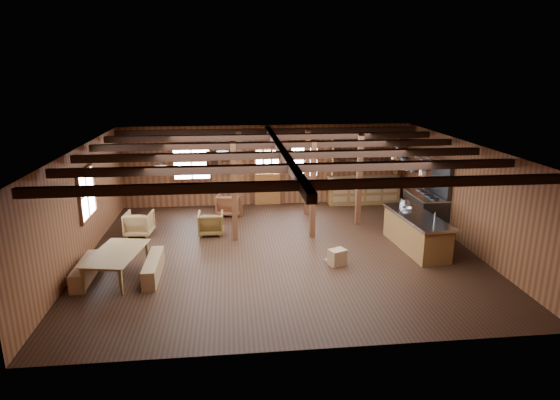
# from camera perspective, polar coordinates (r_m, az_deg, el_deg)

# --- Properties ---
(room) EXTENTS (10.04, 9.04, 2.84)m
(room) POSITION_cam_1_polar(r_m,az_deg,el_deg) (12.01, 0.19, -0.08)
(room) COLOR black
(room) RESTS_ON ground
(ceiling_joists) EXTENTS (9.80, 8.82, 0.18)m
(ceiling_joists) POSITION_cam_1_polar(r_m,az_deg,el_deg) (11.89, 0.10, 6.10)
(ceiling_joists) COLOR black
(ceiling_joists) RESTS_ON ceiling
(timber_posts) EXTENTS (3.95, 2.35, 2.80)m
(timber_posts) POSITION_cam_1_polar(r_m,az_deg,el_deg) (14.06, 1.36, 2.31)
(timber_posts) COLOR #462714
(timber_posts) RESTS_ON floor
(back_door) EXTENTS (1.02, 0.08, 2.15)m
(back_door) POSITION_cam_1_polar(r_m,az_deg,el_deg) (16.42, -1.53, 2.43)
(back_door) COLOR brown
(back_door) RESTS_ON floor
(window_back_left) EXTENTS (1.32, 0.06, 1.32)m
(window_back_left) POSITION_cam_1_polar(r_m,az_deg,el_deg) (16.29, -10.74, 4.64)
(window_back_left) COLOR white
(window_back_left) RESTS_ON wall_back
(window_back_right) EXTENTS (1.02, 0.06, 1.32)m
(window_back_right) POSITION_cam_1_polar(r_m,az_deg,el_deg) (16.43, 2.99, 4.99)
(window_back_right) COLOR white
(window_back_right) RESTS_ON wall_back
(window_left) EXTENTS (0.14, 1.24, 1.32)m
(window_left) POSITION_cam_1_polar(r_m,az_deg,el_deg) (12.90, -22.54, 0.74)
(window_left) COLOR white
(window_left) RESTS_ON wall_back
(notice_boards) EXTENTS (1.08, 0.03, 0.90)m
(notice_boards) POSITION_cam_1_polar(r_m,az_deg,el_deg) (16.22, -6.85, 4.90)
(notice_boards) COLOR silver
(notice_boards) RESTS_ON wall_back
(back_counter) EXTENTS (2.55, 0.60, 2.45)m
(back_counter) POSITION_cam_1_polar(r_m,az_deg,el_deg) (16.87, 10.14, 1.57)
(back_counter) COLOR brown
(back_counter) RESTS_ON floor
(pendant_lamps) EXTENTS (1.86, 2.36, 0.66)m
(pendant_lamps) POSITION_cam_1_polar(r_m,az_deg,el_deg) (12.75, -10.45, 4.54)
(pendant_lamps) COLOR #2E2F31
(pendant_lamps) RESTS_ON ceiling
(pot_rack) EXTENTS (0.39, 3.00, 0.45)m
(pot_rack) POSITION_cam_1_polar(r_m,az_deg,el_deg) (12.92, 15.02, 4.56)
(pot_rack) COLOR #2E2F31
(pot_rack) RESTS_ON ceiling
(kitchen_island) EXTENTS (1.08, 2.56, 1.20)m
(kitchen_island) POSITION_cam_1_polar(r_m,az_deg,el_deg) (13.02, 16.26, -3.71)
(kitchen_island) COLOR brown
(kitchen_island) RESTS_ON floor
(step_stool) EXTENTS (0.54, 0.47, 0.40)m
(step_stool) POSITION_cam_1_polar(r_m,az_deg,el_deg) (11.67, 6.99, -6.94)
(step_stool) COLOR brown
(step_stool) RESTS_ON floor
(commercial_range) EXTENTS (0.87, 1.71, 2.10)m
(commercial_range) POSITION_cam_1_polar(r_m,az_deg,el_deg) (14.90, 17.53, -0.58)
(commercial_range) COLOR #2E2F31
(commercial_range) RESTS_ON floor
(dining_table) EXTENTS (1.31, 1.96, 0.64)m
(dining_table) POSITION_cam_1_polar(r_m,az_deg,el_deg) (11.46, -19.05, -7.53)
(dining_table) COLOR olive
(dining_table) RESTS_ON floor
(bench_wall) EXTENTS (0.29, 1.55, 0.43)m
(bench_wall) POSITION_cam_1_polar(r_m,az_deg,el_deg) (11.69, -22.62, -7.99)
(bench_wall) COLOR brown
(bench_wall) RESTS_ON floor
(bench_aisle) EXTENTS (0.30, 1.62, 0.45)m
(bench_aisle) POSITION_cam_1_polar(r_m,az_deg,el_deg) (11.35, -15.17, -7.96)
(bench_aisle) COLOR brown
(bench_aisle) RESTS_ON floor
(armchair_a) EXTENTS (0.72, 0.74, 0.66)m
(armchair_a) POSITION_cam_1_polar(r_m,az_deg,el_deg) (13.75, -8.43, -2.82)
(armchair_a) COLOR brown
(armchair_a) RESTS_ON floor
(armchair_b) EXTENTS (0.91, 0.92, 0.70)m
(armchair_b) POSITION_cam_1_polar(r_m,az_deg,el_deg) (15.47, -6.20, -0.53)
(armchair_b) COLOR brown
(armchair_b) RESTS_ON floor
(armchair_c) EXTENTS (0.81, 0.83, 0.70)m
(armchair_c) POSITION_cam_1_polar(r_m,az_deg,el_deg) (14.14, -16.81, -2.75)
(armchair_c) COLOR olive
(armchair_c) RESTS_ON floor
(counter_pot) EXTENTS (0.29, 0.29, 0.17)m
(counter_pot) POSITION_cam_1_polar(r_m,az_deg,el_deg) (13.75, 15.01, -0.17)
(counter_pot) COLOR silver
(counter_pot) RESTS_ON kitchen_island
(bowl) EXTENTS (0.35, 0.35, 0.06)m
(bowl) POSITION_cam_1_polar(r_m,az_deg,el_deg) (13.26, 15.22, -1.02)
(bowl) COLOR silver
(bowl) RESTS_ON kitchen_island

